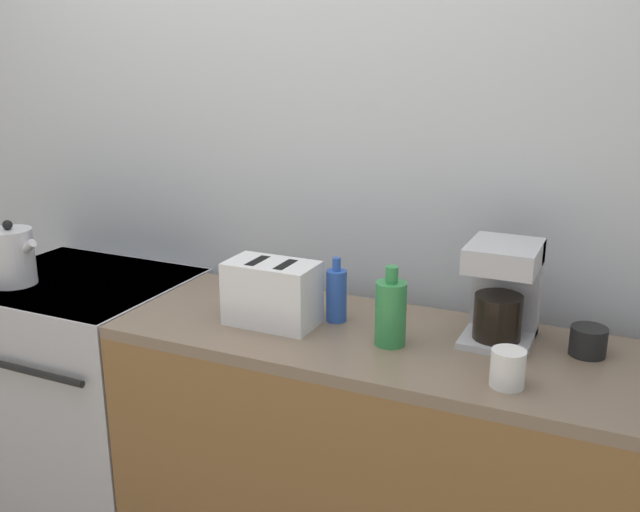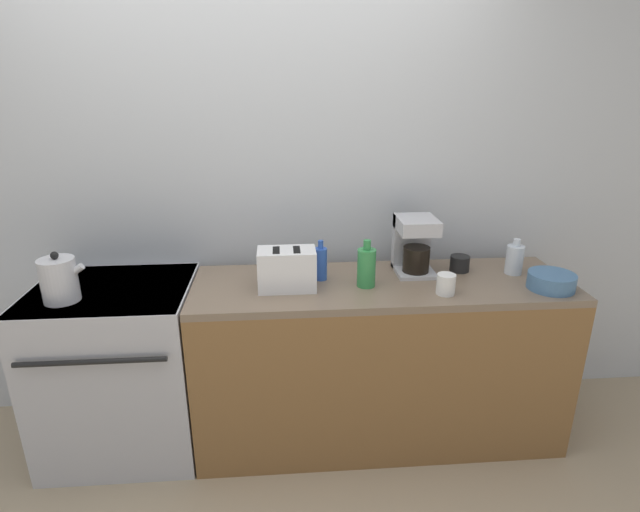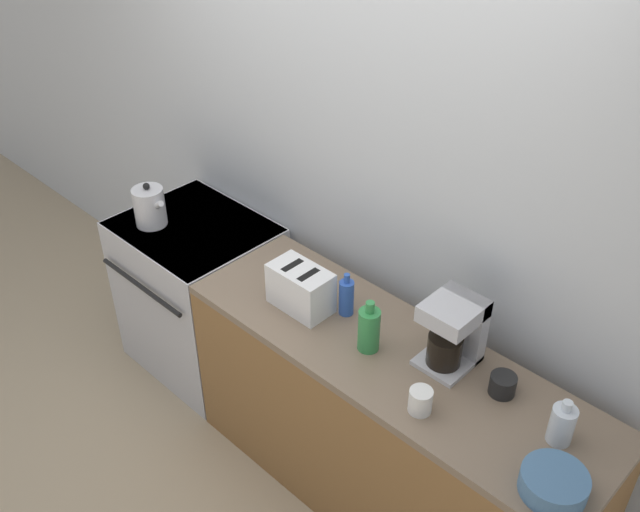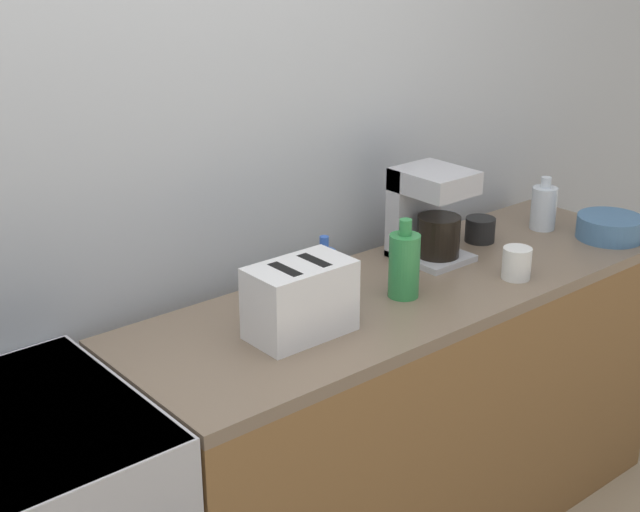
# 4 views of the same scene
# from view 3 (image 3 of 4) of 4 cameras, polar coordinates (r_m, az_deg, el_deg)

# --- Properties ---
(ground_plane) EXTENTS (12.00, 12.00, 0.00)m
(ground_plane) POSITION_cam_3_polar(r_m,az_deg,el_deg) (3.69, -6.34, -15.19)
(ground_plane) COLOR tan
(wall_back) EXTENTS (8.00, 0.05, 2.60)m
(wall_back) POSITION_cam_3_polar(r_m,az_deg,el_deg) (3.23, 1.58, 6.82)
(wall_back) COLOR silver
(wall_back) RESTS_ON ground_plane
(stove) EXTENTS (0.75, 0.67, 0.88)m
(stove) POSITION_cam_3_polar(r_m,az_deg,el_deg) (3.90, -9.52, -2.97)
(stove) COLOR #B7B7BC
(stove) RESTS_ON ground_plane
(counter_block) EXTENTS (1.86, 0.59, 0.88)m
(counter_block) POSITION_cam_3_polar(r_m,az_deg,el_deg) (3.18, 5.30, -13.59)
(counter_block) COLOR brown
(counter_block) RESTS_ON ground_plane
(kettle) EXTENTS (0.20, 0.16, 0.23)m
(kettle) POSITION_cam_3_polar(r_m,az_deg,el_deg) (3.66, -13.47, 3.86)
(kettle) COLOR silver
(kettle) RESTS_ON stove
(toaster) EXTENTS (0.27, 0.16, 0.20)m
(toaster) POSITION_cam_3_polar(r_m,az_deg,el_deg) (3.02, -1.56, -2.59)
(toaster) COLOR white
(toaster) RESTS_ON counter_block
(coffee_maker) EXTENTS (0.19, 0.23, 0.29)m
(coffee_maker) POSITION_cam_3_polar(r_m,az_deg,el_deg) (2.77, 10.68, -5.79)
(coffee_maker) COLOR #B7B7BC
(coffee_maker) RESTS_ON counter_block
(bottle_clear) EXTENTS (0.09, 0.09, 0.18)m
(bottle_clear) POSITION_cam_3_polar(r_m,az_deg,el_deg) (2.63, 18.79, -12.63)
(bottle_clear) COLOR silver
(bottle_clear) RESTS_ON counter_block
(bottle_blue) EXTENTS (0.06, 0.06, 0.20)m
(bottle_blue) POSITION_cam_3_polar(r_m,az_deg,el_deg) (2.99, 2.12, -3.29)
(bottle_blue) COLOR #2D56B7
(bottle_blue) RESTS_ON counter_block
(bottle_green) EXTENTS (0.09, 0.09, 0.23)m
(bottle_green) POSITION_cam_3_polar(r_m,az_deg,el_deg) (2.82, 3.93, -5.86)
(bottle_green) COLOR #338C47
(bottle_green) RESTS_ON counter_block
(cup_white) EXTENTS (0.09, 0.09, 0.10)m
(cup_white) POSITION_cam_3_polar(r_m,az_deg,el_deg) (2.63, 8.04, -11.40)
(cup_white) COLOR white
(cup_white) RESTS_ON counter_block
(cup_black) EXTENTS (0.10, 0.10, 0.08)m
(cup_black) POSITION_cam_3_polar(r_m,az_deg,el_deg) (2.76, 14.40, -9.94)
(cup_black) COLOR black
(cup_black) RESTS_ON counter_block
(bowl) EXTENTS (0.22, 0.22, 0.08)m
(bowl) POSITION_cam_3_polar(r_m,az_deg,el_deg) (2.50, 18.20, -16.89)
(bowl) COLOR teal
(bowl) RESTS_ON counter_block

